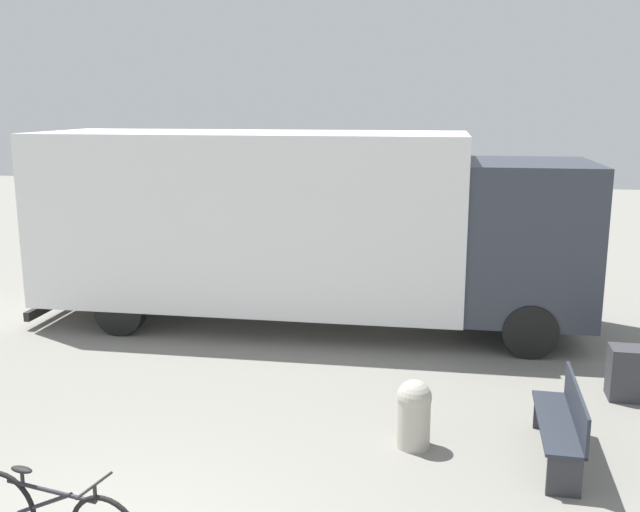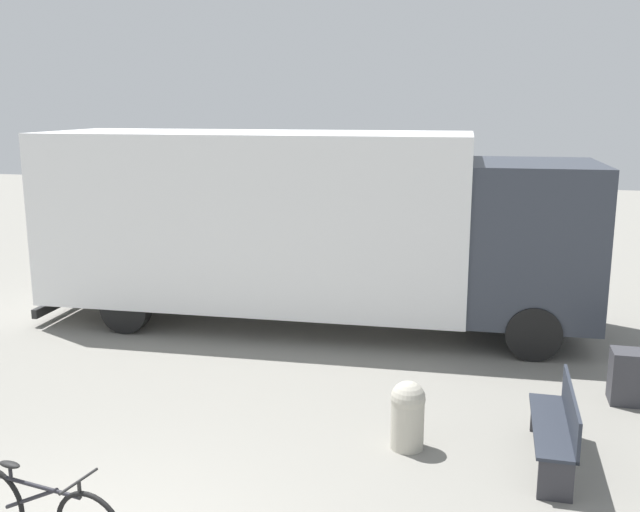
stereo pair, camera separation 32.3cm
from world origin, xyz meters
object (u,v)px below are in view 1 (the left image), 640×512
(delivery_truck, at_px, (300,221))
(utility_box, at_px, (636,374))
(bollard_near_bench, at_px, (414,411))
(park_bench, at_px, (564,420))

(delivery_truck, xyz_separation_m, utility_box, (5.08, -2.38, -1.48))
(bollard_near_bench, bearing_deg, delivery_truck, 118.33)
(park_bench, bearing_deg, utility_box, -30.39)
(bollard_near_bench, distance_m, utility_box, 3.37)
(delivery_truck, xyz_separation_m, bollard_near_bench, (2.33, -4.31, -1.40))
(bollard_near_bench, relative_size, utility_box, 1.13)
(utility_box, bearing_deg, park_bench, -120.58)
(bollard_near_bench, bearing_deg, park_bench, -0.01)
(delivery_truck, relative_size, utility_box, 13.56)
(park_bench, distance_m, bollard_near_bench, 1.62)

